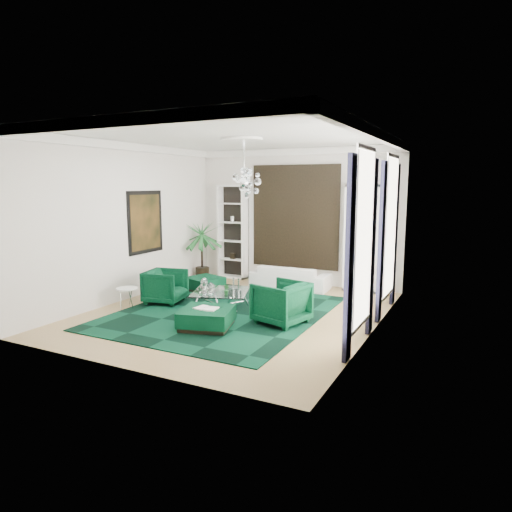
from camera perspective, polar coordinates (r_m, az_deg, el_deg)
The scene contains 30 objects.
floor at distance 10.20m, azimuth -2.50°, elevation -7.11°, with size 6.00×7.00×0.02m, color tan.
ceiling at distance 9.85m, azimuth -2.65°, elevation 14.77°, with size 6.00×7.00×0.02m, color white.
wall_back at distance 13.01m, azimuth 5.01°, elevation 4.91°, with size 6.00×0.02×3.80m, color silver.
wall_front at distance 7.01m, azimuth -16.70°, elevation 1.10°, with size 6.00×0.02×3.80m, color silver.
wall_left at distance 11.61m, azimuth -15.69°, elevation 4.12°, with size 0.02×7.00×3.80m, color silver.
wall_right at distance 8.78m, azimuth 14.86°, elevation 2.70°, with size 0.02×7.00×3.80m, color silver.
crown_molding at distance 9.84m, azimuth -2.65°, elevation 14.13°, with size 6.00×7.00×0.18m, color white, non-canonical shape.
ceiling_medallion at distance 10.11m, azimuth -1.79°, elevation 14.40°, with size 0.90×0.90×0.05m, color white.
tapestry at distance 12.96m, azimuth 4.93°, elevation 4.90°, with size 2.50×0.06×2.80m, color black.
shelving_left at distance 13.71m, azimuth -2.93°, elevation 3.04°, with size 0.90×0.38×2.80m, color white, non-canonical shape.
shelving_right at distance 12.28m, azimuth 13.12°, elevation 2.13°, with size 0.90×0.38×2.80m, color white, non-canonical shape.
painting at distance 12.03m, azimuth -13.62°, elevation 4.13°, with size 0.04×1.30×1.60m, color black.
window_near at distance 7.91m, azimuth 13.37°, elevation 2.10°, with size 0.03×1.10×2.90m, color white.
curtain_near_a at distance 7.21m, azimuth 11.59°, elevation -0.51°, with size 0.07×0.30×3.25m, color black.
curtain_near_b at distance 8.71m, azimuth 14.28°, elevation 1.01°, with size 0.07×0.30×3.25m, color black.
window_far at distance 10.25m, azimuth 16.49°, elevation 3.49°, with size 0.03×1.10×2.90m, color white.
curtain_far_a at distance 9.52m, azimuth 15.37°, elevation 1.63°, with size 0.07×0.30×3.25m, color black.
curtain_far_b at distance 11.05m, azimuth 16.98°, elevation 2.53°, with size 0.07×0.30×3.25m, color black.
rug at distance 10.20m, azimuth -4.19°, elevation -7.01°, with size 4.20×5.00×0.02m, color black.
sofa at distance 12.47m, azimuth 4.29°, elevation -2.64°, with size 2.12×0.83×0.62m, color silver.
armchair_left at distance 11.11m, azimuth -11.26°, elevation -3.75°, with size 0.86×0.88×0.80m, color black.
armchair_right at distance 9.30m, azimuth 3.16°, elevation -5.85°, with size 0.93×0.96×0.87m, color black.
coffee_table at distance 10.43m, azimuth -4.43°, elevation -5.52°, with size 1.21×1.21×0.42m, color white, non-canonical shape.
ottoman_side at distance 12.24m, azimuth -6.44°, elevation -3.50°, with size 0.82×0.82×0.37m, color black.
ottoman_front at distance 9.13m, azimuth -6.16°, elevation -7.75°, with size 0.98×0.98×0.39m, color black.
book at distance 9.07m, azimuth -6.18°, elevation -6.47°, with size 0.46×0.31×0.03m, color white.
side_table at distance 10.86m, azimuth -15.78°, elevation -5.12°, with size 0.48×0.48×0.46m, color white.
palm at distance 13.58m, azimuth -6.80°, elevation 1.65°, with size 1.37×1.37×2.20m, color #236B2F, non-canonical shape.
chandelier at distance 9.77m, azimuth -1.49°, elevation 9.18°, with size 0.83×0.83×0.75m, color white, non-canonical shape.
table_plant at distance 9.99m, azimuth -3.71°, elevation -4.23°, with size 0.13×0.11×0.24m, color #236B2F.
Camera 1 is at (4.78, -8.55, 2.81)m, focal length 32.00 mm.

